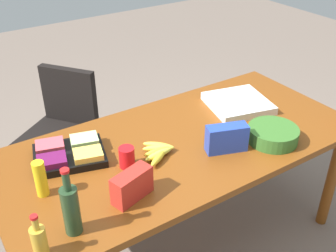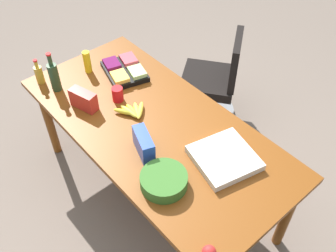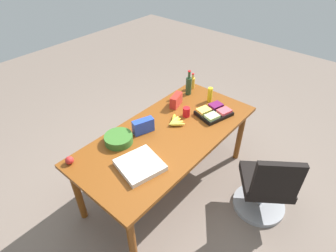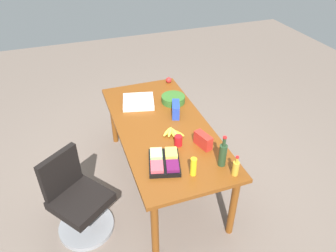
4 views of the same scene
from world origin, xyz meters
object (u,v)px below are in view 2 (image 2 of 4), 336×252
object	(u,v)px
wine_bottle	(54,76)
pizza_box	(224,158)
chip_bag_blue	(144,144)
conference_table	(154,132)
banana_bunch	(133,111)
office_chair	(213,87)
fruit_platter	(124,70)
salad_bowl	(164,180)
apple_red	(209,252)
red_solo_cup	(118,94)
chip_bag_red	(84,100)
dressing_bottle	(39,74)
mustard_bottle	(87,62)

from	to	relation	value
wine_bottle	pizza_box	size ratio (longest dim) A/B	0.89
chip_bag_blue	conference_table	bearing A→B (deg)	-53.12
conference_table	banana_bunch	bearing A→B (deg)	14.83
office_chair	chip_bag_blue	bearing A→B (deg)	113.39
pizza_box	chip_bag_blue	world-z (taller)	chip_bag_blue
pizza_box	fruit_platter	bearing A→B (deg)	10.74
salad_bowl	apple_red	world-z (taller)	salad_bowl
apple_red	chip_bag_blue	distance (m)	0.79
red_solo_cup	chip_bag_red	xyz separation A→B (m)	(0.09, 0.22, 0.02)
chip_bag_red	banana_bunch	bearing A→B (deg)	-142.00
conference_table	chip_bag_red	distance (m)	0.55
fruit_platter	dressing_bottle	distance (m)	0.64
apple_red	pizza_box	bearing A→B (deg)	-53.67
wine_bottle	chip_bag_red	distance (m)	0.31
office_chair	chip_bag_red	size ratio (longest dim) A/B	4.42
chip_bag_red	chip_bag_blue	size ratio (longest dim) A/B	0.91
conference_table	chip_bag_red	bearing A→B (deg)	30.22
mustard_bottle	salad_bowl	distance (m)	1.25
wine_bottle	fruit_platter	xyz separation A→B (m)	(-0.18, -0.49, -0.09)
chip_bag_blue	red_solo_cup	bearing A→B (deg)	-17.91
dressing_bottle	chip_bag_red	bearing A→B (deg)	-167.52
office_chair	chip_bag_blue	size ratio (longest dim) A/B	4.02
wine_bottle	chip_bag_blue	size ratio (longest dim) A/B	1.45
dressing_bottle	conference_table	bearing A→B (deg)	-158.16
wine_bottle	chip_bag_red	size ratio (longest dim) A/B	1.60
salad_bowl	red_solo_cup	bearing A→B (deg)	-16.68
conference_table	chip_bag_blue	distance (m)	0.30
apple_red	mustard_bottle	bearing A→B (deg)	-12.39
conference_table	chip_bag_red	world-z (taller)	chip_bag_red
fruit_platter	salad_bowl	world-z (taller)	salad_bowl
mustard_bottle	dressing_bottle	xyz separation A→B (m)	(0.12, 0.35, -0.01)
banana_bunch	chip_bag_blue	distance (m)	0.37
wine_bottle	dressing_bottle	bearing A→B (deg)	18.65
wine_bottle	pizza_box	bearing A→B (deg)	-161.20
salad_bowl	chip_bag_red	size ratio (longest dim) A/B	1.40
conference_table	chip_bag_red	xyz separation A→B (m)	(0.45, 0.26, 0.15)
office_chair	chip_bag_red	distance (m)	1.37
red_solo_cup	mustard_bottle	bearing A→B (deg)	-3.07
banana_bunch	chip_bag_blue	xyz separation A→B (m)	(-0.33, 0.16, 0.05)
red_solo_cup	wine_bottle	bearing A→B (deg)	34.49
conference_table	wine_bottle	size ratio (longest dim) A/B	6.41
mustard_bottle	chip_bag_red	xyz separation A→B (m)	(-0.34, 0.25, -0.02)
pizza_box	chip_bag_blue	distance (m)	0.51
chip_bag_red	salad_bowl	bearing A→B (deg)	179.19
salad_bowl	apple_red	bearing A→B (deg)	166.69
conference_table	banana_bunch	size ratio (longest dim) A/B	9.04
mustard_bottle	red_solo_cup	bearing A→B (deg)	176.93
office_chair	pizza_box	xyz separation A→B (m)	(-0.91, 0.88, 0.48)
mustard_bottle	apple_red	world-z (taller)	mustard_bottle
red_solo_cup	chip_bag_blue	distance (m)	0.54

